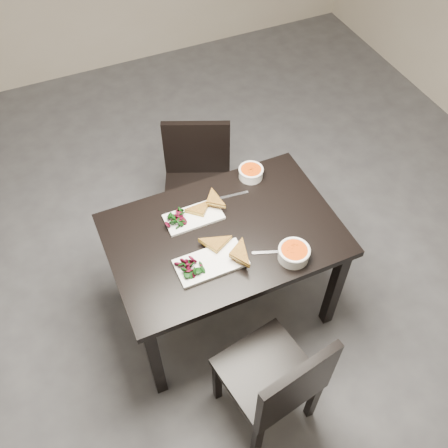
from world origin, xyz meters
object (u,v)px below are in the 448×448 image
at_px(chair_far, 197,179).
at_px(table, 224,244).
at_px(chair_near, 278,381).
at_px(plate_far, 194,217).
at_px(plate_near, 211,263).
at_px(soup_bowl_far, 251,172).
at_px(soup_bowl_near, 294,253).

bearing_deg(chair_far, table, -76.00).
relative_size(chair_near, plate_far, 2.78).
bearing_deg(plate_near, chair_far, 73.27).
distance_m(plate_near, soup_bowl_far, 0.64).
height_order(soup_bowl_near, soup_bowl_far, soup_bowl_near).
relative_size(table, soup_bowl_far, 8.43).
xyz_separation_m(table, chair_near, (-0.04, -0.73, -0.17)).
xyz_separation_m(chair_far, soup_bowl_near, (0.14, -0.95, 0.31)).
xyz_separation_m(chair_near, soup_bowl_near, (0.30, 0.45, 0.31)).
xyz_separation_m(chair_far, soup_bowl_far, (0.20, -0.35, 0.30)).
xyz_separation_m(chair_near, plate_far, (-0.06, 0.89, 0.27)).
bearing_deg(soup_bowl_far, chair_near, -108.47).
relative_size(plate_near, soup_bowl_near, 2.18).
bearing_deg(plate_far, soup_bowl_far, 20.50).
height_order(table, chair_far, chair_far).
relative_size(chair_far, plate_near, 2.43).
bearing_deg(table, soup_bowl_far, 45.53).
xyz_separation_m(table, soup_bowl_near, (0.25, -0.29, 0.14)).
relative_size(table, plate_far, 3.93).
distance_m(table, plate_near, 0.23).
distance_m(chair_far, plate_near, 0.89).
bearing_deg(chair_near, soup_bowl_near, 46.81).
bearing_deg(soup_bowl_far, plate_far, -159.50).
bearing_deg(table, soup_bowl_near, -48.70).
xyz_separation_m(plate_near, soup_bowl_far, (0.44, 0.46, 0.03)).
xyz_separation_m(soup_bowl_near, soup_bowl_far, (0.05, 0.60, -0.00)).
height_order(table, plate_near, plate_near).
distance_m(chair_far, plate_far, 0.61).
bearing_deg(soup_bowl_far, table, -134.47).
height_order(table, plate_far, plate_far).
bearing_deg(soup_bowl_far, plate_near, -133.71).
height_order(chair_near, plate_near, chair_near).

